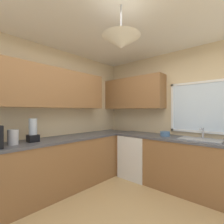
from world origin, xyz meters
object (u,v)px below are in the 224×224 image
dishwasher (137,156)px  kettle (13,137)px  sink_assembly (201,139)px  blender_appliance (33,131)px  bowl (165,134)px

dishwasher → kettle: 2.34m
sink_assembly → blender_appliance: blender_appliance is taller
bowl → kettle: bearing=-119.5°
dishwasher → sink_assembly: sink_assembly is taller
sink_assembly → kettle: bearing=-130.0°
bowl → sink_assembly: bearing=0.6°
sink_assembly → blender_appliance: 2.69m
sink_assembly → bowl: sink_assembly is taller
sink_assembly → blender_appliance: (-1.87, -1.93, 0.15)m
dishwasher → bowl: 0.80m
dishwasher → blender_appliance: blender_appliance is taller
bowl → blender_appliance: size_ratio=0.50×
dishwasher → blender_appliance: (-0.66, -1.89, 0.64)m
bowl → dishwasher: bearing=-177.2°
sink_assembly → blender_appliance: bearing=-134.2°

